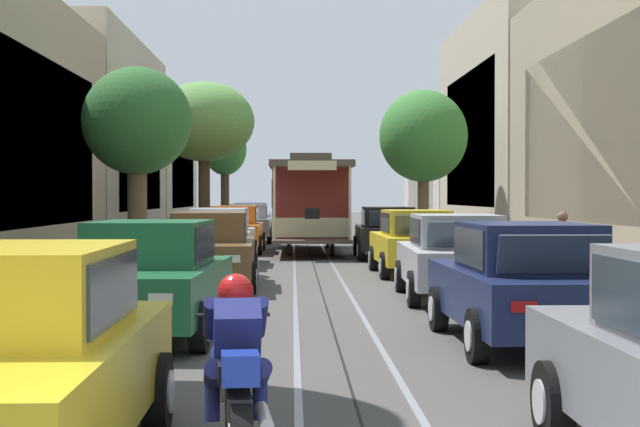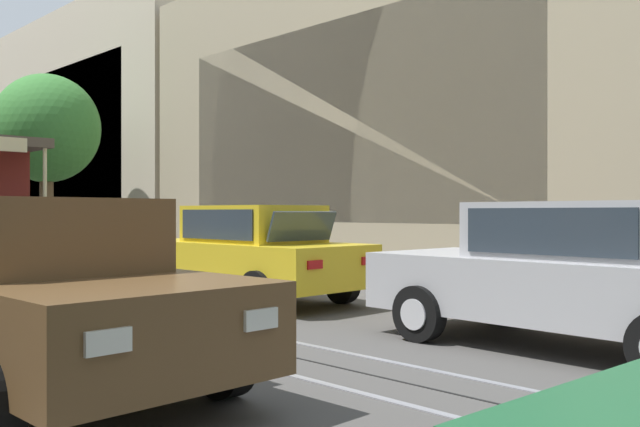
{
  "view_description": "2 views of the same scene",
  "coord_description": "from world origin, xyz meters",
  "px_view_note": "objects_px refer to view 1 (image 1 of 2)",
  "views": [
    {
      "loc": [
        -0.58,
        -3.96,
        1.93
      ],
      "look_at": [
        0.4,
        30.39,
        1.29
      ],
      "focal_mm": 54.07,
      "sensor_mm": 36.0,
      "label": 1
    },
    {
      "loc": [
        -4.6,
        10.45,
        1.47
      ],
      "look_at": [
        2.18,
        17.41,
        1.45
      ],
      "focal_mm": 38.21,
      "sensor_mm": 36.0,
      "label": 2
    }
  ],
  "objects_px": {
    "parked_car_white_fourth_left": "(220,236)",
    "street_tree_kerb_left_second": "(137,124)",
    "parked_car_silver_sixth_left": "(249,223)",
    "motorcycle_with_rider": "(237,377)",
    "street_tree_kerb_right_second": "(423,137)",
    "parked_car_green_second_left": "(150,278)",
    "street_tree_kerb_left_fourth": "(225,152)",
    "parked_car_black_fifth_right": "(387,232)",
    "street_tree_kerb_left_mid": "(204,123)",
    "cable_car_trolley": "(309,203)",
    "parked_car_brown_mid_left": "(210,250)",
    "pedestrian_on_left_pavement": "(562,246)",
    "parked_car_yellow_near_left": "(2,361)",
    "parked_car_silver_mid_right": "(455,256)",
    "parked_car_navy_far_left": "(251,219)",
    "parked_car_navy_second_right": "(524,284)",
    "parked_car_orange_fifth_left": "(235,229)",
    "parked_car_yellow_fourth_right": "(415,242)"
  },
  "relations": [
    {
      "from": "motorcycle_with_rider",
      "to": "cable_car_trolley",
      "type": "bearing_deg",
      "value": 87.87
    },
    {
      "from": "street_tree_kerb_left_fourth",
      "to": "parked_car_navy_far_left",
      "type": "bearing_deg",
      "value": -72.87
    },
    {
      "from": "parked_car_yellow_fourth_right",
      "to": "parked_car_orange_fifth_left",
      "type": "bearing_deg",
      "value": 118.08
    },
    {
      "from": "parked_car_black_fifth_right",
      "to": "motorcycle_with_rider",
      "type": "relative_size",
      "value": 2.21
    },
    {
      "from": "parked_car_green_second_left",
      "to": "parked_car_white_fourth_left",
      "type": "bearing_deg",
      "value": 90.27
    },
    {
      "from": "street_tree_kerb_left_fourth",
      "to": "parked_car_white_fourth_left",
      "type": "bearing_deg",
      "value": -86.36
    },
    {
      "from": "parked_car_yellow_near_left",
      "to": "motorcycle_with_rider",
      "type": "height_order",
      "value": "parked_car_yellow_near_left"
    },
    {
      "from": "pedestrian_on_left_pavement",
      "to": "street_tree_kerb_left_mid",
      "type": "bearing_deg",
      "value": 116.57
    },
    {
      "from": "parked_car_navy_far_left",
      "to": "motorcycle_with_rider",
      "type": "relative_size",
      "value": 2.2
    },
    {
      "from": "parked_car_silver_mid_right",
      "to": "street_tree_kerb_left_fourth",
      "type": "distance_m",
      "value": 33.67
    },
    {
      "from": "parked_car_orange_fifth_left",
      "to": "cable_car_trolley",
      "type": "distance_m",
      "value": 2.75
    },
    {
      "from": "pedestrian_on_left_pavement",
      "to": "parked_car_silver_sixth_left",
      "type": "bearing_deg",
      "value": 110.01
    },
    {
      "from": "cable_car_trolley",
      "to": "street_tree_kerb_left_fourth",
      "type": "bearing_deg",
      "value": 103.29
    },
    {
      "from": "cable_car_trolley",
      "to": "parked_car_silver_mid_right",
      "type": "bearing_deg",
      "value": -81.05
    },
    {
      "from": "parked_car_silver_sixth_left",
      "to": "parked_car_black_fifth_right",
      "type": "relative_size",
      "value": 1.0
    },
    {
      "from": "parked_car_green_second_left",
      "to": "street_tree_kerb_left_fourth",
      "type": "bearing_deg",
      "value": 92.43
    },
    {
      "from": "parked_car_white_fourth_left",
      "to": "parked_car_orange_fifth_left",
      "type": "relative_size",
      "value": 1.0
    },
    {
      "from": "parked_car_navy_far_left",
      "to": "parked_car_orange_fifth_left",
      "type": "bearing_deg",
      "value": -89.97
    },
    {
      "from": "parked_car_brown_mid_left",
      "to": "pedestrian_on_left_pavement",
      "type": "height_order",
      "value": "pedestrian_on_left_pavement"
    },
    {
      "from": "street_tree_kerb_left_mid",
      "to": "cable_car_trolley",
      "type": "relative_size",
      "value": 0.69
    },
    {
      "from": "parked_car_orange_fifth_left",
      "to": "parked_car_silver_mid_right",
      "type": "xyz_separation_m",
      "value": [
        4.96,
        -14.78,
        0.0
      ]
    },
    {
      "from": "street_tree_kerb_left_fourth",
      "to": "pedestrian_on_left_pavement",
      "type": "bearing_deg",
      "value": -73.72
    },
    {
      "from": "parked_car_green_second_left",
      "to": "parked_car_silver_sixth_left",
      "type": "xyz_separation_m",
      "value": [
        0.14,
        26.52,
        0.0
      ]
    },
    {
      "from": "parked_car_yellow_fourth_right",
      "to": "cable_car_trolley",
      "type": "distance_m",
      "value": 10.18
    },
    {
      "from": "parked_car_yellow_near_left",
      "to": "parked_car_navy_far_left",
      "type": "distance_m",
      "value": 38.86
    },
    {
      "from": "cable_car_trolley",
      "to": "parked_car_white_fourth_left",
      "type": "bearing_deg",
      "value": -111.8
    },
    {
      "from": "street_tree_kerb_left_mid",
      "to": "parked_car_silver_mid_right",
      "type": "bearing_deg",
      "value": -71.91
    },
    {
      "from": "parked_car_navy_second_right",
      "to": "street_tree_kerb_left_mid",
      "type": "distance_m",
      "value": 26.3
    },
    {
      "from": "parked_car_silver_mid_right",
      "to": "parked_car_black_fifth_right",
      "type": "distance_m",
      "value": 11.64
    },
    {
      "from": "parked_car_green_second_left",
      "to": "parked_car_white_fourth_left",
      "type": "distance_m",
      "value": 13.46
    },
    {
      "from": "street_tree_kerb_right_second",
      "to": "pedestrian_on_left_pavement",
      "type": "height_order",
      "value": "street_tree_kerb_right_second"
    },
    {
      "from": "parked_car_green_second_left",
      "to": "motorcycle_with_rider",
      "type": "bearing_deg",
      "value": -76.31
    },
    {
      "from": "parked_car_white_fourth_left",
      "to": "street_tree_kerb_left_second",
      "type": "height_order",
      "value": "street_tree_kerb_left_second"
    },
    {
      "from": "street_tree_kerb_left_second",
      "to": "street_tree_kerb_left_mid",
      "type": "xyz_separation_m",
      "value": [
        0.42,
        13.5,
        1.05
      ]
    },
    {
      "from": "parked_car_green_second_left",
      "to": "street_tree_kerb_left_fourth",
      "type": "relative_size",
      "value": 0.77
    },
    {
      "from": "parked_car_white_fourth_left",
      "to": "street_tree_kerb_right_second",
      "type": "bearing_deg",
      "value": 54.1
    },
    {
      "from": "parked_car_silver_sixth_left",
      "to": "motorcycle_with_rider",
      "type": "xyz_separation_m",
      "value": [
        1.41,
        -32.91,
        -0.15
      ]
    },
    {
      "from": "parked_car_brown_mid_left",
      "to": "cable_car_trolley",
      "type": "bearing_deg",
      "value": 79.93
    },
    {
      "from": "street_tree_kerb_left_fourth",
      "to": "pedestrian_on_left_pavement",
      "type": "height_order",
      "value": "street_tree_kerb_left_fourth"
    },
    {
      "from": "street_tree_kerb_left_second",
      "to": "cable_car_trolley",
      "type": "xyz_separation_m",
      "value": [
        4.43,
        9.19,
        -2.04
      ]
    },
    {
      "from": "parked_car_yellow_near_left",
      "to": "parked_car_navy_far_left",
      "type": "xyz_separation_m",
      "value": [
        0.02,
        38.86,
        0.0
      ]
    },
    {
      "from": "street_tree_kerb_left_mid",
      "to": "cable_car_trolley",
      "type": "height_order",
      "value": "street_tree_kerb_left_mid"
    },
    {
      "from": "parked_car_navy_second_right",
      "to": "parked_car_black_fifth_right",
      "type": "bearing_deg",
      "value": 90.23
    },
    {
      "from": "street_tree_kerb_left_second",
      "to": "street_tree_kerb_left_fourth",
      "type": "distance_m",
      "value": 26.65
    },
    {
      "from": "parked_car_white_fourth_left",
      "to": "street_tree_kerb_left_mid",
      "type": "distance_m",
      "value": 11.59
    },
    {
      "from": "parked_car_yellow_near_left",
      "to": "street_tree_kerb_left_fourth",
      "type": "height_order",
      "value": "street_tree_kerb_left_fourth"
    },
    {
      "from": "parked_car_white_fourth_left",
      "to": "parked_car_silver_sixth_left",
      "type": "bearing_deg",
      "value": 89.09
    },
    {
      "from": "parked_car_brown_mid_left",
      "to": "pedestrian_on_left_pavement",
      "type": "relative_size",
      "value": 2.73
    },
    {
      "from": "parked_car_navy_second_right",
      "to": "pedestrian_on_left_pavement",
      "type": "relative_size",
      "value": 2.73
    },
    {
      "from": "parked_car_silver_sixth_left",
      "to": "street_tree_kerb_right_second",
      "type": "xyz_separation_m",
      "value": [
        6.76,
        -3.44,
        3.35
      ]
    }
  ]
}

